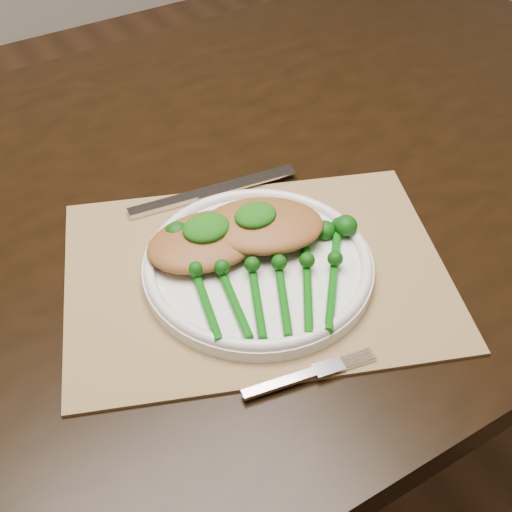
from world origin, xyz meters
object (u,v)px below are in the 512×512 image
dining_table (205,374)px  broccolini_bundle (268,284)px  placemat (256,273)px  chicken_fillet_left (207,241)px  dinner_plate (258,265)px

dining_table → broccolini_bundle: (-0.01, -0.20, 0.40)m
placemat → dining_table: bearing=111.2°
chicken_fillet_left → broccolini_bundle: (0.03, -0.09, -0.01)m
broccolini_bundle → placemat: bearing=101.1°
placemat → broccolini_bundle: bearing=-82.7°
dining_table → broccolini_bundle: broccolini_bundle is taller
dinner_plate → broccolini_bundle: bearing=-106.1°
dining_table → broccolini_bundle: size_ratio=6.71×
dining_table → chicken_fillet_left: 0.42m
placemat → dinner_plate: bearing=-24.1°
placemat → chicken_fillet_left: 0.07m
dining_table → broccolini_bundle: bearing=-93.4°
placemat → chicken_fillet_left: chicken_fillet_left is taller
broccolini_bundle → dinner_plate: bearing=98.5°
placemat → broccolini_bundle: (-0.01, -0.04, 0.02)m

